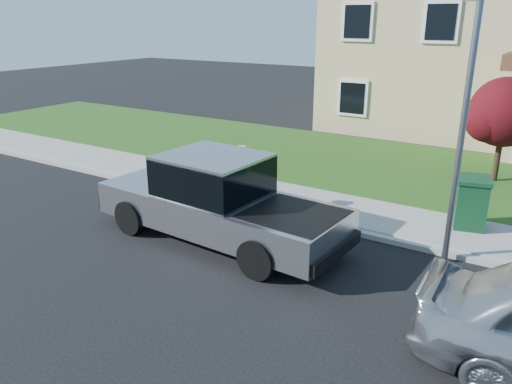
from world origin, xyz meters
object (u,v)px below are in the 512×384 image
ornamental_tree (506,116)px  trash_bin (471,202)px  woman (242,182)px  street_lamp (463,119)px  pickup_truck (218,201)px

ornamental_tree → trash_bin: bearing=-90.2°
woman → street_lamp: size_ratio=0.34×
woman → trash_bin: bearing=-138.9°
pickup_truck → street_lamp: size_ratio=1.16×
pickup_truck → woman: 1.64m
ornamental_tree → trash_bin: (-0.01, -4.28, -1.32)m
woman → ornamental_tree: size_ratio=0.58×
pickup_truck → trash_bin: 5.81m
woman → trash_bin: woman is taller
pickup_truck → ornamental_tree: ornamental_tree is taller
pickup_truck → trash_bin: size_ratio=5.11×
pickup_truck → street_lamp: (4.60, 1.49, 2.07)m
street_lamp → trash_bin: bearing=92.6°
ornamental_tree → trash_bin: ornamental_tree is taller
ornamental_tree → woman: bearing=-130.0°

